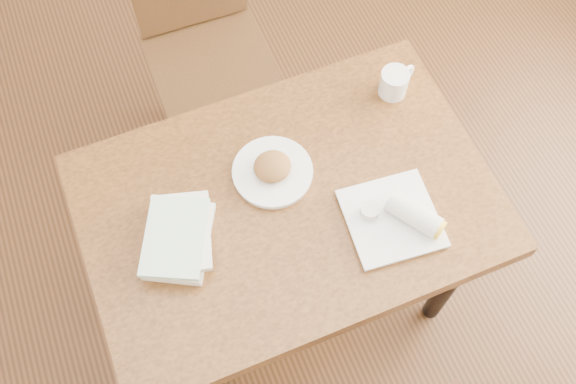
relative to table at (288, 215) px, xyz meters
name	(u,v)px	position (x,y,z in m)	size (l,w,h in m)	color
ground	(288,289)	(0.00, 0.00, -0.66)	(4.00, 5.00, 0.01)	#472814
table	(288,215)	(0.00, 0.00, 0.00)	(1.11, 0.75, 0.75)	brown
chair_far	(201,33)	(0.00, 0.82, -0.11)	(0.43, 0.43, 0.95)	#422A12
plate_scone	(273,170)	(-0.01, 0.09, 0.11)	(0.22, 0.22, 0.07)	white
coffee_mug	(395,82)	(0.43, 0.22, 0.14)	(0.12, 0.08, 0.08)	white
plate_burrito	(399,217)	(0.25, -0.17, 0.12)	(0.26, 0.26, 0.08)	white
book_stack	(179,237)	(-0.31, 0.00, 0.12)	(0.25, 0.28, 0.06)	white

